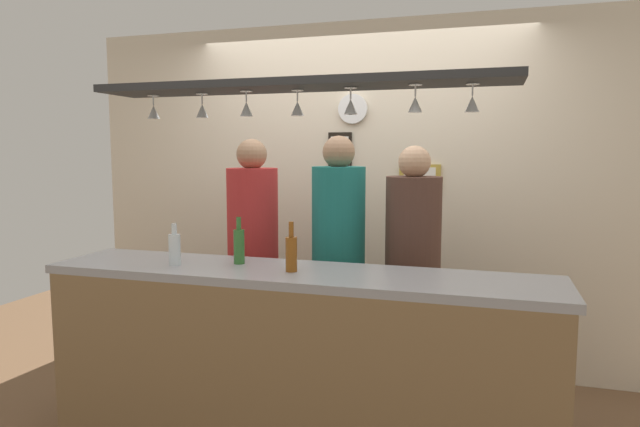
{
  "coord_description": "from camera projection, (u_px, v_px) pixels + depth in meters",
  "views": [
    {
      "loc": [
        0.95,
        -3.02,
        1.64
      ],
      "look_at": [
        0.0,
        0.1,
        1.27
      ],
      "focal_mm": 31.04,
      "sensor_mm": 36.0,
      "label": 1
    }
  ],
  "objects": [
    {
      "name": "person_middle_teal_shirt",
      "position": [
        338.0,
        244.0,
        3.53
      ],
      "size": [
        0.34,
        0.34,
        1.74
      ],
      "color": "#2D334C",
      "rests_on": "ground_plane"
    },
    {
      "name": "bottle_soda_clear",
      "position": [
        175.0,
        248.0,
        3.01
      ],
      "size": [
        0.06,
        0.06,
        0.23
      ],
      "color": "silver",
      "rests_on": "bar_counter"
    },
    {
      "name": "picture_frame_lower_pair",
      "position": [
        420.0,
        177.0,
        4.04
      ],
      "size": [
        0.3,
        0.02,
        0.18
      ],
      "color": "#B29338",
      "rests_on": "back_wall"
    },
    {
      "name": "overhead_glass_rack",
      "position": [
        297.0,
        85.0,
        2.83
      ],
      "size": [
        2.2,
        0.36,
        0.04
      ],
      "primitive_type": "cube",
      "color": "black"
    },
    {
      "name": "bottle_beer_green_import",
      "position": [
        239.0,
        245.0,
        3.04
      ],
      "size": [
        0.06,
        0.06,
        0.26
      ],
      "color": "#336B2D",
      "rests_on": "bar_counter"
    },
    {
      "name": "ground_plane",
      "position": [
        315.0,
        424.0,
        3.33
      ],
      "size": [
        8.0,
        8.0,
        0.0
      ],
      "primitive_type": "plane",
      "color": "brown"
    },
    {
      "name": "picture_frame_crest",
      "position": [
        340.0,
        150.0,
        4.19
      ],
      "size": [
        0.18,
        0.02,
        0.26
      ],
      "color": "black",
      "rests_on": "back_wall"
    },
    {
      "name": "hanging_wineglass_center_right",
      "position": [
        351.0,
        106.0,
        2.76
      ],
      "size": [
        0.07,
        0.07,
        0.13
      ],
      "color": "silver",
      "rests_on": "overhead_glass_rack"
    },
    {
      "name": "person_right_brown_shirt",
      "position": [
        413.0,
        254.0,
        3.4
      ],
      "size": [
        0.34,
        0.34,
        1.67
      ],
      "color": "#2D334C",
      "rests_on": "ground_plane"
    },
    {
      "name": "hanging_wineglass_right",
      "position": [
        415.0,
        104.0,
        2.63
      ],
      "size": [
        0.07,
        0.07,
        0.13
      ],
      "color": "silver",
      "rests_on": "overhead_glass_rack"
    },
    {
      "name": "person_left_red_shirt",
      "position": [
        253.0,
        241.0,
        3.71
      ],
      "size": [
        0.34,
        0.34,
        1.72
      ],
      "color": "#2D334C",
      "rests_on": "ground_plane"
    },
    {
      "name": "hanging_wineglass_center_left",
      "position": [
        246.0,
        108.0,
        2.92
      ],
      "size": [
        0.07,
        0.07,
        0.13
      ],
      "color": "silver",
      "rests_on": "overhead_glass_rack"
    },
    {
      "name": "bar_counter",
      "position": [
        285.0,
        341.0,
        2.77
      ],
      "size": [
        2.7,
        0.55,
        1.02
      ],
      "color": "#99999E",
      "rests_on": "ground_plane"
    },
    {
      "name": "back_wall",
      "position": [
        358.0,
        196.0,
        4.23
      ],
      "size": [
        4.4,
        0.06,
        2.6
      ],
      "primitive_type": "cube",
      "color": "beige",
      "rests_on": "ground_plane"
    },
    {
      "name": "wall_clock",
      "position": [
        353.0,
        109.0,
        4.12
      ],
      "size": [
        0.22,
        0.03,
        0.22
      ],
      "primitive_type": "cylinder",
      "rotation": [
        1.57,
        0.0,
        0.0
      ],
      "color": "white",
      "rests_on": "back_wall"
    },
    {
      "name": "hanging_wineglass_left",
      "position": [
        202.0,
        110.0,
        3.05
      ],
      "size": [
        0.07,
        0.07,
        0.13
      ],
      "color": "silver",
      "rests_on": "overhead_glass_rack"
    },
    {
      "name": "hanging_wineglass_far_left",
      "position": [
        154.0,
        111.0,
        3.14
      ],
      "size": [
        0.07,
        0.07,
        0.13
      ],
      "color": "silver",
      "rests_on": "overhead_glass_rack"
    },
    {
      "name": "bottle_beer_amber_tall",
      "position": [
        291.0,
        252.0,
        2.84
      ],
      "size": [
        0.06,
        0.06,
        0.26
      ],
      "color": "brown",
      "rests_on": "bar_counter"
    },
    {
      "name": "hanging_wineglass_center",
      "position": [
        297.0,
        108.0,
        2.88
      ],
      "size": [
        0.07,
        0.07,
        0.13
      ],
      "color": "silver",
      "rests_on": "overhead_glass_rack"
    },
    {
      "name": "hanging_wineglass_far_right",
      "position": [
        472.0,
        103.0,
        2.61
      ],
      "size": [
        0.07,
        0.07,
        0.13
      ],
      "color": "silver",
      "rests_on": "overhead_glass_rack"
    }
  ]
}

